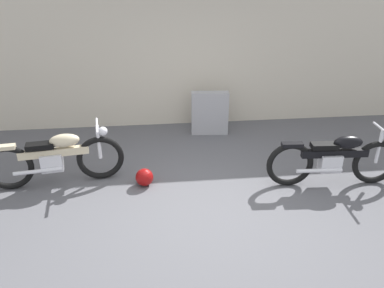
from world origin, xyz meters
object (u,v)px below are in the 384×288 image
Objects in this scene: helmet at (144,177)px; motorcycle_black at (335,159)px; motorcycle_cream at (56,158)px; stone_marker at (210,113)px.

helmet is 0.13× the size of motorcycle_black.
stone_marker is at bearing 25.00° from motorcycle_cream.
helmet is at bearing 177.69° from motorcycle_black.
helmet is at bearing -15.91° from motorcycle_cream.
helmet is 2.95m from motorcycle_black.
motorcycle_black is (2.92, -0.28, 0.31)m from helmet.
stone_marker is 0.42× the size of motorcycle_cream.
stone_marker reaches higher than helmet.
motorcycle_black is at bearing -5.49° from helmet.
motorcycle_black is at bearing -13.86° from motorcycle_cream.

